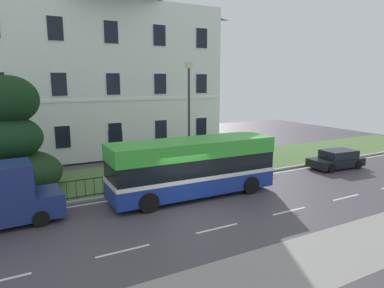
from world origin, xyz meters
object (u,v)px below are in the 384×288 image
(georgian_townhouse, at_px, (97,70))
(street_lamp_post, at_px, (189,114))
(evergreen_tree, at_px, (14,149))
(litter_bin, at_px, (137,174))
(single_decker_bus, at_px, (193,167))
(parked_hatchback_00, at_px, (337,159))

(georgian_townhouse, height_order, street_lamp_post, georgian_townhouse)
(georgian_townhouse, bearing_deg, street_lamp_post, -78.55)
(evergreen_tree, distance_m, litter_bin, 6.67)
(single_decker_bus, bearing_deg, litter_bin, 125.84)
(street_lamp_post, xyz_separation_m, litter_bin, (-3.20, 0.32, -3.38))
(street_lamp_post, relative_size, litter_bin, 5.81)
(georgian_townhouse, relative_size, street_lamp_post, 2.73)
(georgian_townhouse, bearing_deg, litter_bin, -93.63)
(evergreen_tree, height_order, litter_bin, evergreen_tree)
(georgian_townhouse, bearing_deg, single_decker_bus, -84.97)
(georgian_townhouse, xyz_separation_m, street_lamp_post, (2.45, -12.10, -2.81))
(single_decker_bus, distance_m, litter_bin, 3.68)
(litter_bin, bearing_deg, parked_hatchback_00, -10.66)
(parked_hatchback_00, distance_m, litter_bin, 13.92)
(evergreen_tree, relative_size, litter_bin, 5.42)
(georgian_townhouse, relative_size, evergreen_tree, 2.94)
(evergreen_tree, height_order, street_lamp_post, street_lamp_post)
(parked_hatchback_00, height_order, litter_bin, litter_bin)
(street_lamp_post, bearing_deg, single_decker_bus, -113.91)
(single_decker_bus, relative_size, litter_bin, 7.43)
(parked_hatchback_00, bearing_deg, evergreen_tree, -8.48)
(single_decker_bus, xyz_separation_m, litter_bin, (-2.04, 2.93, -0.86))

